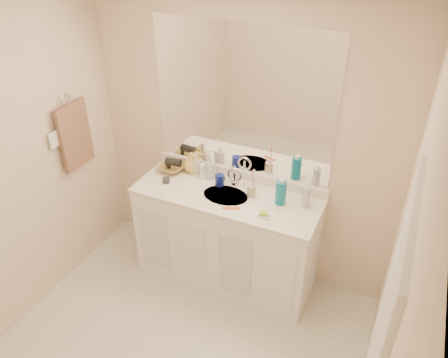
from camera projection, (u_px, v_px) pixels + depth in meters
The scene contains 27 objects.
ceiling at pixel (130, 25), 1.90m from camera, with size 2.60×2.60×0.02m, color white.
wall_back at pixel (241, 144), 3.54m from camera, with size 2.60×0.02×2.40m, color beige.
wall_right at pixel (385, 312), 2.07m from camera, with size 0.02×2.60×2.40m, color beige.
vanity_cabinet at pixel (226, 238), 3.74m from camera, with size 1.50×0.55×0.85m, color white.
countertop at pixel (227, 195), 3.50m from camera, with size 1.52×0.57×0.03m, color white.
backsplash at pixel (240, 174), 3.67m from camera, with size 1.52×0.03×0.08m, color white.
sink_basin at pixel (226, 196), 3.49m from camera, with size 0.37×0.37×0.02m, color #BBB7A3.
faucet at pixel (235, 179), 3.59m from camera, with size 0.02×0.02×0.11m, color silver.
mirror at pixel (242, 103), 3.34m from camera, with size 1.48×0.01×1.20m, color white.
blue_mug at pixel (220, 180), 3.58m from camera, with size 0.07×0.07×0.10m, color navy.
tan_cup at pixel (251, 191), 3.45m from camera, with size 0.07×0.07×0.09m, color #C5B48B.
toothbrush at pixel (253, 180), 3.39m from camera, with size 0.01×0.01×0.19m, color #FD429E.
mouthwash_bottle at pixel (281, 193), 3.34m from camera, with size 0.08×0.08×0.19m, color #0B728E.
clear_pump_bottle at pixel (306, 196), 3.32m from camera, with size 0.06×0.06×0.17m, color silver.
soap_dish at pixel (264, 215), 3.24m from camera, with size 0.10×0.08×0.01m, color white.
green_soap at pixel (264, 213), 3.23m from camera, with size 0.07×0.05×0.02m, color #A2CD32.
orange_comb at pixel (231, 208), 3.32m from camera, with size 0.13×0.03×0.01m, color orange.
dark_jar at pixel (166, 180), 3.63m from camera, with size 0.06×0.06×0.04m, color #2D2D34.
extra_white_bottle at pixel (202, 171), 3.66m from camera, with size 0.04×0.04×0.14m, color white.
soap_bottle_white at pixel (211, 167), 3.65m from camera, with size 0.08×0.08×0.21m, color silver.
soap_bottle_cream at pixel (196, 163), 3.73m from camera, with size 0.08×0.09×0.19m, color beige.
soap_bottle_yellow at pixel (192, 162), 3.75m from camera, with size 0.14×0.14×0.18m, color #E0C357.
wicker_basket at pixel (172, 168), 3.79m from camera, with size 0.23×0.23×0.06m, color #A78A43.
hair_dryer at pixel (173, 162), 3.75m from camera, with size 0.07×0.07×0.14m, color black.
towel_ring at pixel (66, 101), 3.40m from camera, with size 0.11×0.11×0.01m, color silver.
hand_towel at pixel (75, 136), 3.55m from camera, with size 0.04×0.32×0.55m, color brown.
switch_plate at pixel (54, 140), 3.38m from camera, with size 0.01×0.09×0.13m, color white.
Camera 1 is at (1.20, -1.61, 2.84)m, focal length 35.00 mm.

